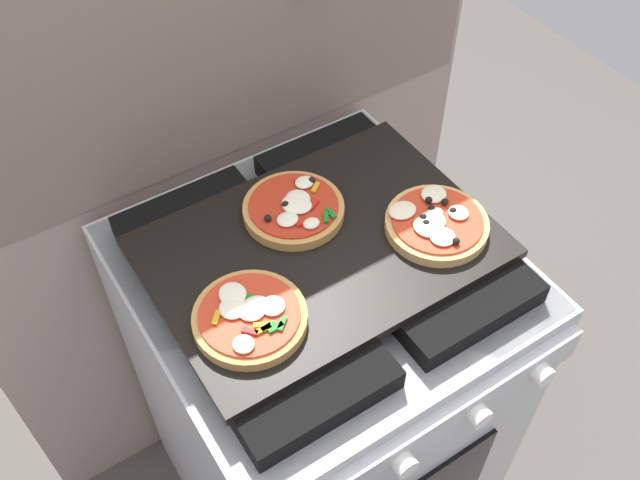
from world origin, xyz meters
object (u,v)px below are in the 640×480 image
at_px(stove, 320,391).
at_px(pizza_right, 436,223).
at_px(pizza_left, 250,317).
at_px(pizza_center, 295,208).
at_px(baking_tray, 320,247).

relative_size(stove, pizza_right, 5.37).
bearing_deg(pizza_left, pizza_right, -0.36).
bearing_deg(stove, pizza_center, 88.35).
distance_m(pizza_left, pizza_right, 0.34).
height_order(stove, pizza_left, pizza_left).
xyz_separation_m(pizza_right, pizza_center, (-0.17, 0.15, -0.00)).
relative_size(baking_tray, pizza_left, 3.22).
distance_m(baking_tray, pizza_right, 0.19).
distance_m(pizza_right, pizza_center, 0.23).
bearing_deg(stove, pizza_right, -22.10).
distance_m(stove, pizza_left, 0.51).
distance_m(pizza_left, pizza_center, 0.23).
bearing_deg(baking_tray, pizza_center, 88.32).
relative_size(pizza_right, pizza_center, 1.00).
height_order(stove, baking_tray, baking_tray).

